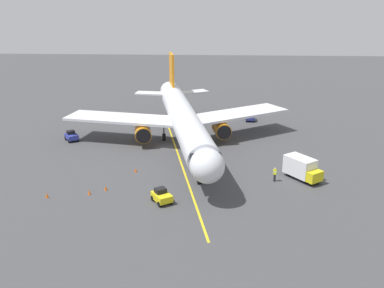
# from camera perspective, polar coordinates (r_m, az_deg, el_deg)

# --- Properties ---
(ground_plane) EXTENTS (220.00, 220.00, 0.00)m
(ground_plane) POSITION_cam_1_polar(r_m,az_deg,el_deg) (60.59, -2.99, -0.34)
(ground_plane) COLOR #424244
(apron_lead_in_line) EXTENTS (8.46, 39.19, 0.01)m
(apron_lead_in_line) POSITION_cam_1_polar(r_m,az_deg,el_deg) (55.12, -1.60, -2.30)
(apron_lead_in_line) COLOR yellow
(apron_lead_in_line) RESTS_ON ground
(airplane) EXTENTS (34.06, 40.06, 11.50)m
(airplane) POSITION_cam_1_polar(r_m,az_deg,el_deg) (59.82, -1.20, 3.44)
(airplane) COLOR silver
(airplane) RESTS_ON ground
(ground_crew_marshaller) EXTENTS (0.47, 0.40, 1.71)m
(ground_crew_marshaller) POSITION_cam_1_polar(r_m,az_deg,el_deg) (49.58, 11.23, -4.07)
(ground_crew_marshaller) COLOR #23232D
(ground_crew_marshaller) RESTS_ON ground
(tug_near_nose) EXTENTS (1.65, 2.37, 1.50)m
(tug_near_nose) POSITION_cam_1_polar(r_m,az_deg,el_deg) (74.23, 7.95, 3.68)
(tug_near_nose) COLOR #2D3899
(tug_near_nose) RESTS_ON ground
(tug_portside) EXTENTS (2.57, 2.74, 1.50)m
(tug_portside) POSITION_cam_1_polar(r_m,az_deg,el_deg) (65.45, -16.12, 1.04)
(tug_portside) COLOR #2D3899
(tug_portside) RESTS_ON ground
(box_truck_starboard_side) EXTENTS (4.31, 4.85, 2.62)m
(box_truck_starboard_side) POSITION_cam_1_polar(r_m,az_deg,el_deg) (50.68, 14.82, -3.22)
(box_truck_starboard_side) COLOR yellow
(box_truck_starboard_side) RESTS_ON ground
(tug_rear_apron) EXTENTS (2.53, 2.75, 1.50)m
(tug_rear_apron) POSITION_cam_1_polar(r_m,az_deg,el_deg) (43.93, -4.17, -7.09)
(tug_rear_apron) COLOR yellow
(tug_rear_apron) RESTS_ON ground
(safety_cone_nose_left) EXTENTS (0.32, 0.32, 0.55)m
(safety_cone_nose_left) POSITION_cam_1_polar(r_m,az_deg,el_deg) (47.61, -11.69, -5.89)
(safety_cone_nose_left) COLOR #F2590F
(safety_cone_nose_left) RESTS_ON ground
(safety_cone_nose_right) EXTENTS (0.32, 0.32, 0.55)m
(safety_cone_nose_right) POSITION_cam_1_polar(r_m,az_deg,el_deg) (51.94, -7.69, -3.51)
(safety_cone_nose_right) COLOR #F2590F
(safety_cone_nose_right) RESTS_ON ground
(safety_cone_wing_port) EXTENTS (0.32, 0.32, 0.55)m
(safety_cone_wing_port) POSITION_cam_1_polar(r_m,az_deg,el_deg) (47.56, -19.18, -6.62)
(safety_cone_wing_port) COLOR #F2590F
(safety_cone_wing_port) RESTS_ON ground
(safety_cone_wing_starboard) EXTENTS (0.32, 0.32, 0.55)m
(safety_cone_wing_starboard) POSITION_cam_1_polar(r_m,az_deg,el_deg) (47.00, -13.84, -6.40)
(safety_cone_wing_starboard) COLOR #F2590F
(safety_cone_wing_starboard) RESTS_ON ground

